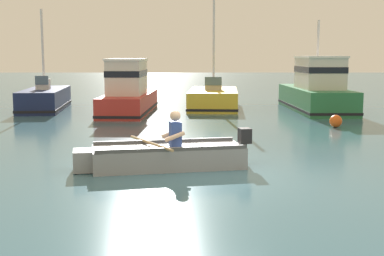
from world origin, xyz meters
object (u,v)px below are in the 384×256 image
mooring_buoy (338,121)px  rowboat_with_person (167,156)px  moored_boat_navy (47,99)px  moored_boat_yellow (216,99)px  moored_boat_red (131,93)px  moored_boat_green (319,91)px

mooring_buoy → rowboat_with_person: bearing=-130.5°
moored_boat_navy → mooring_buoy: bearing=-27.0°
moored_boat_navy → moored_boat_yellow: moored_boat_yellow is taller
moored_boat_red → moored_boat_green: 7.83m
moored_boat_red → mooring_buoy: 8.39m
moored_boat_yellow → moored_boat_green: moored_boat_yellow is taller
moored_boat_green → mooring_buoy: 5.19m
rowboat_with_person → moored_boat_navy: (-5.74, 11.69, 0.18)m
moored_boat_red → moored_boat_green: bearing=6.3°
moored_boat_red → mooring_buoy: bearing=-30.5°
moored_boat_green → mooring_buoy: size_ratio=15.33×
moored_boat_red → mooring_buoy: (7.21, -4.25, -0.59)m
moored_boat_yellow → moored_boat_green: bearing=-14.8°
moored_boat_red → moored_boat_yellow: 4.05m
rowboat_with_person → mooring_buoy: bearing=49.5°
moored_boat_red → moored_boat_navy: bearing=160.5°
moored_boat_yellow → rowboat_with_person: bearing=-97.0°
moored_boat_navy → mooring_buoy: (10.95, -5.58, -0.23)m
moored_boat_red → moored_boat_yellow: (3.51, 1.99, -0.40)m
rowboat_with_person → moored_boat_navy: size_ratio=0.73×
rowboat_with_person → mooring_buoy: size_ratio=9.15×
rowboat_with_person → moored_boat_yellow: bearing=83.0°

